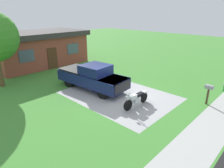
# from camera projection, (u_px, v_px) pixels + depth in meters

# --- Properties ---
(ground_plane) EXTENTS (80.00, 80.00, 0.00)m
(ground_plane) POSITION_uv_depth(u_px,v_px,m) (119.00, 95.00, 13.57)
(ground_plane) COLOR #418632
(driveway_pad) EXTENTS (5.46, 7.40, 0.01)m
(driveway_pad) POSITION_uv_depth(u_px,v_px,m) (119.00, 95.00, 13.57)
(driveway_pad) COLOR #A4A4A4
(driveway_pad) RESTS_ON ground
(sidewalk_strip) EXTENTS (36.00, 1.80, 0.01)m
(sidewalk_strip) POSITION_uv_depth(u_px,v_px,m) (209.00, 129.00, 9.71)
(sidewalk_strip) COLOR #ADADA8
(sidewalk_strip) RESTS_ON ground
(motorcycle) EXTENTS (2.21, 0.70, 1.09)m
(motorcycle) POSITION_uv_depth(u_px,v_px,m) (136.00, 99.00, 11.90)
(motorcycle) COLOR black
(motorcycle) RESTS_ON ground
(pickup_truck) EXTENTS (2.45, 5.76, 1.90)m
(pickup_truck) POSITION_uv_depth(u_px,v_px,m) (91.00, 76.00, 14.49)
(pickup_truck) COLOR black
(pickup_truck) RESTS_ON ground
(mailbox) EXTENTS (0.26, 0.48, 1.26)m
(mailbox) POSITION_uv_depth(u_px,v_px,m) (209.00, 90.00, 12.00)
(mailbox) COLOR #4C3823
(mailbox) RESTS_ON ground
(neighbor_house) EXTENTS (9.60, 5.60, 3.50)m
(neighbor_house) POSITION_uv_depth(u_px,v_px,m) (39.00, 48.00, 20.86)
(neighbor_house) COLOR brown
(neighbor_house) RESTS_ON ground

